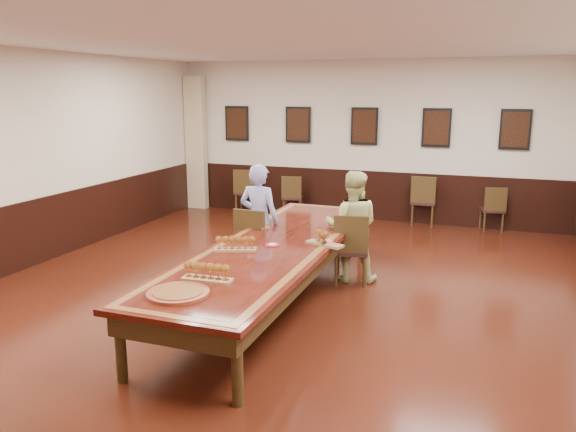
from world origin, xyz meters
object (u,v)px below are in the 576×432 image
at_px(chair_man, 256,242).
at_px(conference_table, 274,255).
at_px(person_woman, 352,226).
at_px(spare_chair_d, 492,208).
at_px(spare_chair_c, 424,200).
at_px(person_man, 259,220).
at_px(carved_platter, 178,293).
at_px(spare_chair_a, 246,191).
at_px(spare_chair_b, 293,196).
at_px(chair_woman, 351,248).

distance_m(chair_man, conference_table, 1.06).
bearing_deg(person_woman, spare_chair_d, -127.57).
height_order(spare_chair_c, person_man, person_man).
relative_size(person_man, carved_platter, 2.21).
xyz_separation_m(spare_chair_d, person_woman, (-1.82, -3.67, 0.34)).
distance_m(spare_chair_d, person_man, 4.99).
distance_m(spare_chair_a, person_woman, 4.76).
bearing_deg(chair_man, spare_chair_d, -125.83).
bearing_deg(person_man, spare_chair_b, -75.22).
height_order(spare_chair_b, spare_chair_d, spare_chair_b).
xyz_separation_m(chair_woman, spare_chair_a, (-3.20, 3.63, -0.01)).
bearing_deg(spare_chair_d, spare_chair_c, -14.87).
bearing_deg(person_woman, carved_platter, 62.87).
xyz_separation_m(chair_woman, person_woman, (-0.02, 0.10, 0.28)).
xyz_separation_m(spare_chair_b, carved_platter, (1.24, -6.63, 0.33)).
bearing_deg(person_woman, chair_man, 1.55).
bearing_deg(spare_chair_c, chair_man, 64.05).
height_order(person_woman, carved_platter, person_woman).
bearing_deg(conference_table, person_man, 122.17).
relative_size(chair_man, carved_platter, 1.38).
relative_size(chair_man, conference_table, 0.20).
bearing_deg(conference_table, chair_woman, 55.73).
height_order(chair_woman, conference_table, chair_woman).
relative_size(spare_chair_a, carved_platter, 1.33).
distance_m(spare_chair_d, person_woman, 4.11).
bearing_deg(conference_table, person_woman, 58.90).
xyz_separation_m(conference_table, carved_platter, (-0.19, -1.95, 0.16)).
height_order(chair_woman, spare_chair_c, spare_chair_c).
bearing_deg(spare_chair_b, person_man, 90.41).
relative_size(spare_chair_b, spare_chair_c, 0.89).
relative_size(spare_chair_d, conference_table, 0.17).
distance_m(spare_chair_d, conference_table, 5.45).
xyz_separation_m(person_man, conference_table, (0.61, -0.97, -0.19)).
xyz_separation_m(spare_chair_c, conference_table, (-1.25, -4.85, 0.12)).
bearing_deg(person_man, chair_woman, -173.77).
relative_size(spare_chair_b, person_woman, 0.57).
bearing_deg(spare_chair_b, carved_platter, 88.61).
height_order(chair_woman, spare_chair_d, chair_woman).
distance_m(spare_chair_b, person_man, 3.82).
bearing_deg(person_man, spare_chair_c, -113.14).
bearing_deg(spare_chair_a, chair_man, 106.95).
height_order(person_man, conference_table, person_man).
bearing_deg(spare_chair_a, person_man, 107.65).
bearing_deg(person_woman, spare_chair_a, -59.17).
distance_m(chair_woman, conference_table, 1.28).
xyz_separation_m(spare_chair_c, person_woman, (-0.55, -3.69, 0.27)).
distance_m(chair_man, person_man, 0.32).
height_order(spare_chair_d, person_woman, person_woman).
bearing_deg(spare_chair_a, person_woman, 122.98).
bearing_deg(person_woman, spare_chair_b, -70.18).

